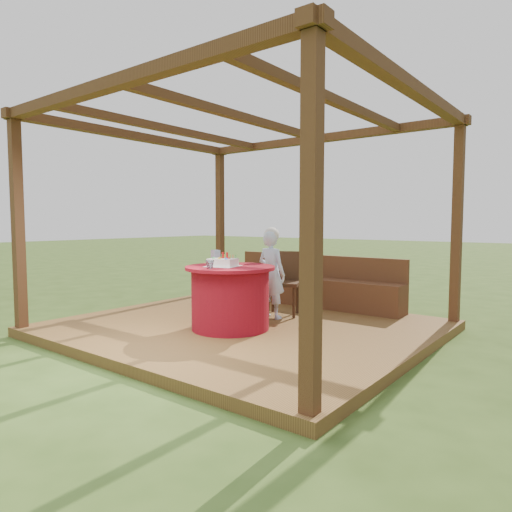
{
  "coord_description": "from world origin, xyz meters",
  "views": [
    {
      "loc": [
        3.74,
        -4.57,
        1.46
      ],
      "look_at": [
        0.0,
        0.25,
        1.0
      ],
      "focal_mm": 32.0,
      "sensor_mm": 36.0,
      "label": 1
    }
  ],
  "objects_px": {
    "birthday_cake": "(223,262)",
    "gift_bag": "(216,257)",
    "table": "(230,297)",
    "drinking_glass": "(210,264)",
    "bench": "(312,289)",
    "elderly_woman": "(272,272)",
    "chair": "(284,279)"
  },
  "relations": [
    {
      "from": "table",
      "to": "birthday_cake",
      "type": "distance_m",
      "value": 0.45
    },
    {
      "from": "bench",
      "to": "gift_bag",
      "type": "distance_m",
      "value": 2.02
    },
    {
      "from": "elderly_woman",
      "to": "drinking_glass",
      "type": "xyz_separation_m",
      "value": [
        -0.01,
        -1.22,
        0.2
      ]
    },
    {
      "from": "table",
      "to": "drinking_glass",
      "type": "height_order",
      "value": "drinking_glass"
    },
    {
      "from": "bench",
      "to": "table",
      "type": "relative_size",
      "value": 2.69
    },
    {
      "from": "chair",
      "to": "birthday_cake",
      "type": "height_order",
      "value": "birthday_cake"
    },
    {
      "from": "bench",
      "to": "chair",
      "type": "height_order",
      "value": "chair"
    },
    {
      "from": "elderly_woman",
      "to": "drinking_glass",
      "type": "relative_size",
      "value": 11.95
    },
    {
      "from": "bench",
      "to": "gift_bag",
      "type": "relative_size",
      "value": 16.62
    },
    {
      "from": "gift_bag",
      "to": "drinking_glass",
      "type": "xyz_separation_m",
      "value": [
        0.38,
        -0.51,
        -0.04
      ]
    },
    {
      "from": "bench",
      "to": "elderly_woman",
      "type": "height_order",
      "value": "elderly_woman"
    },
    {
      "from": "elderly_woman",
      "to": "gift_bag",
      "type": "height_order",
      "value": "elderly_woman"
    },
    {
      "from": "gift_bag",
      "to": "chair",
      "type": "bearing_deg",
      "value": 93.11
    },
    {
      "from": "table",
      "to": "drinking_glass",
      "type": "relative_size",
      "value": 10.54
    },
    {
      "from": "chair",
      "to": "bench",
      "type": "bearing_deg",
      "value": 92.79
    },
    {
      "from": "table",
      "to": "birthday_cake",
      "type": "relative_size",
      "value": 2.5
    },
    {
      "from": "birthday_cake",
      "to": "gift_bag",
      "type": "height_order",
      "value": "gift_bag"
    },
    {
      "from": "bench",
      "to": "elderly_woman",
      "type": "distance_m",
      "value": 1.25
    },
    {
      "from": "bench",
      "to": "birthday_cake",
      "type": "xyz_separation_m",
      "value": [
        -0.02,
        -2.11,
        0.58
      ]
    },
    {
      "from": "bench",
      "to": "table",
      "type": "xyz_separation_m",
      "value": [
        0.04,
        -2.04,
        0.14
      ]
    },
    {
      "from": "table",
      "to": "elderly_woman",
      "type": "bearing_deg",
      "value": 88.59
    },
    {
      "from": "bench",
      "to": "chair",
      "type": "relative_size",
      "value": 3.3
    },
    {
      "from": "bench",
      "to": "chair",
      "type": "distance_m",
      "value": 0.9
    },
    {
      "from": "elderly_woman",
      "to": "drinking_glass",
      "type": "bearing_deg",
      "value": -90.62
    },
    {
      "from": "elderly_woman",
      "to": "birthday_cake",
      "type": "xyz_separation_m",
      "value": [
        -0.08,
        -0.92,
        0.2
      ]
    },
    {
      "from": "table",
      "to": "chair",
      "type": "relative_size",
      "value": 1.23
    },
    {
      "from": "table",
      "to": "gift_bag",
      "type": "xyz_separation_m",
      "value": [
        -0.38,
        0.14,
        0.48
      ]
    },
    {
      "from": "birthday_cake",
      "to": "gift_bag",
      "type": "xyz_separation_m",
      "value": [
        -0.32,
        0.22,
        0.04
      ]
    },
    {
      "from": "bench",
      "to": "birthday_cake",
      "type": "bearing_deg",
      "value": -90.53
    },
    {
      "from": "elderly_woman",
      "to": "gift_bag",
      "type": "relative_size",
      "value": 6.99
    },
    {
      "from": "bench",
      "to": "table",
      "type": "height_order",
      "value": "bench"
    },
    {
      "from": "chair",
      "to": "birthday_cake",
      "type": "xyz_separation_m",
      "value": [
        -0.06,
        -1.25,
        0.33
      ]
    }
  ]
}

